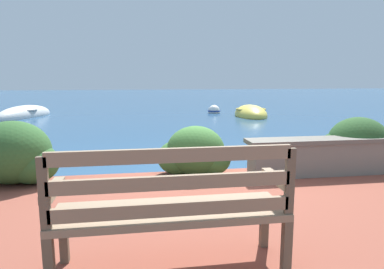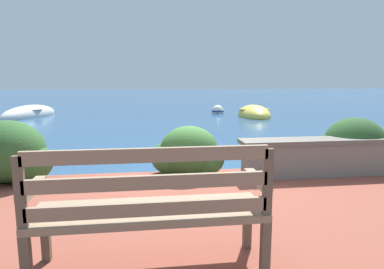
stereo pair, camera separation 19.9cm
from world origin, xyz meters
TOP-DOWN VIEW (x-y plane):
  - ground_plane at (0.00, 0.00)m, footprint 80.00×80.00m
  - park_bench at (-0.70, -2.61)m, footprint 1.62×0.48m
  - stone_wall at (1.76, -0.47)m, footprint 2.44×0.39m
  - hedge_clump_far_left at (-2.53, -0.23)m, footprint 1.20×0.86m
  - hedge_clump_left at (-0.15, -0.22)m, footprint 1.02×0.73m
  - hedge_clump_centre at (2.33, -0.22)m, footprint 1.13×0.82m
  - rowboat_nearest at (3.67, 8.61)m, footprint 1.44×2.57m
  - rowboat_mid at (-5.40, 9.67)m, footprint 1.98×3.16m
  - mooring_buoy at (2.46, 10.09)m, footprint 0.57×0.57m

SIDE VIEW (x-z plane):
  - ground_plane at x=0.00m, z-range 0.00..0.00m
  - rowboat_mid at x=-5.40m, z-range -0.34..0.48m
  - rowboat_nearest at x=3.67m, z-range -0.33..0.47m
  - mooring_buoy at x=2.46m, z-range -0.17..0.35m
  - stone_wall at x=1.76m, z-range 0.22..0.74m
  - hedge_clump_left at x=-0.15m, z-range 0.17..0.87m
  - hedge_clump_centre at x=2.33m, z-range 0.17..0.94m
  - hedge_clump_far_left at x=-2.53m, z-range 0.17..0.98m
  - park_bench at x=-0.70m, z-range 0.24..1.17m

